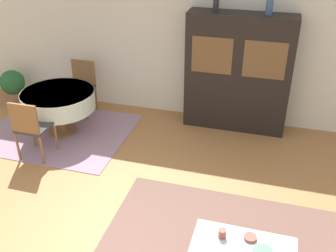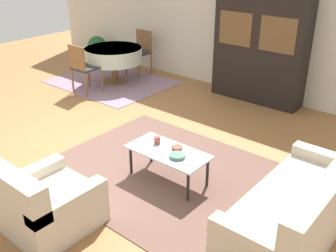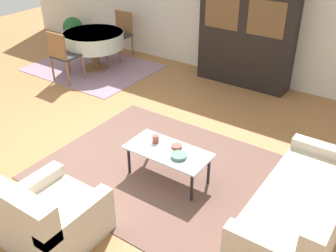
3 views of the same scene
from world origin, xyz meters
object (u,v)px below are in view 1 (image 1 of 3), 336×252
Objects in this scene: display_cabinet at (238,73)px; cup at (222,233)px; coffee_table at (243,249)px; vase_short at (269,8)px; dining_chair_far at (82,84)px; potted_plant at (13,84)px; bowl_small at (250,238)px; dining_chair_near at (31,126)px; vase_tall at (216,2)px; dining_table at (58,100)px; bowl at (263,252)px.

display_cabinet is 3.16m from cup.
vase_short is (-0.13, 3.17, 1.67)m from coffee_table.
coffee_table is at bearing 137.69° from dining_chair_far.
potted_plant is at bearing -177.71° from display_cabinet.
display_cabinet is 3.16m from bowl_small.
coffee_table is 1.08× the size of dining_chair_near.
cup is at bearing -91.73° from vase_short.
dining_table is at bearing -156.10° from vase_tall.
coffee_table is 1.66× the size of potted_plant.
bowl_small is at bearing 65.31° from coffee_table.
vase_tall is (-1.11, 3.22, 1.64)m from bowl.
vase_short is at bearing 0.14° from display_cabinet.
display_cabinet is 10.32× the size of bowl.
dining_table reaches higher than bowl.
dining_table is at bearing 90.00° from dining_chair_far.
dining_table is 1.24× the size of dining_chair_near.
potted_plant is at bearing 150.52° from dining_table.
dining_chair_near and dining_chair_far have the same top height.
cup is 5.41m from potted_plant.
vase_short is at bearing 2.11° from potted_plant.
coffee_table is 3.85× the size of vase_tall.
vase_short reaches higher than dining_chair_near.
dining_chair_far is at bearing 138.78° from bowl.
dining_chair_far is 4.51× the size of vase_short.
dining_chair_near is at bearing 159.58° from bowl_small.
display_cabinet is at bearing -0.13° from vase_tall.
coffee_table is 10.76× the size of cup.
dining_chair_far is 3.46m from vase_short.
dining_table is 3.58m from vase_short.
dining_chair_near is 5.06× the size of bowl.
bowl_small is (0.56, -3.06, -0.54)m from display_cabinet.
dining_table is (-2.74, -1.03, -0.38)m from display_cabinet.
bowl_small is 3.61m from vase_tall.
potted_plant is at bearing -1.86° from dining_chair_far.
coffee_table is 5.63m from potted_plant.
coffee_table is 3.52m from dining_chair_near.
vase_tall reaches higher than dining_table.
vase_tall is (-0.93, 3.17, 1.70)m from coffee_table.
cup is 3.57m from vase_tall.
display_cabinet is 9.20× the size of vase_short.
potted_plant is (-1.51, 0.86, -0.24)m from dining_table.
dining_chair_far reaches higher than cup.
display_cabinet reaches higher than bowl.
coffee_table is at bearing -15.09° from cup.
bowl is at bearing -31.70° from potted_plant.
dining_table is 3.67m from cup.
vase_short is at bearing 88.27° from cup.
dining_chair_far is 4.56m from bowl.
dining_chair_near is (-3.24, 1.34, 0.18)m from coffee_table.
bowl is at bearing 138.78° from dining_chair_far.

